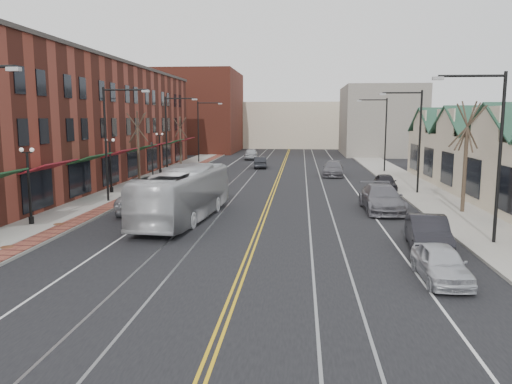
% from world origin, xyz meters
% --- Properties ---
extents(ground, '(160.00, 160.00, 0.00)m').
position_xyz_m(ground, '(0.00, 0.00, 0.00)').
color(ground, black).
rests_on(ground, ground).
extents(sidewalk_left, '(4.00, 120.00, 0.15)m').
position_xyz_m(sidewalk_left, '(-12.00, 20.00, 0.07)').
color(sidewalk_left, gray).
rests_on(sidewalk_left, ground).
extents(sidewalk_right, '(4.00, 120.00, 0.15)m').
position_xyz_m(sidewalk_right, '(12.00, 20.00, 0.07)').
color(sidewalk_right, gray).
rests_on(sidewalk_right, ground).
extents(building_left, '(10.00, 50.00, 11.00)m').
position_xyz_m(building_left, '(-19.00, 27.00, 5.50)').
color(building_left, maroon).
rests_on(building_left, ground).
extents(backdrop_left, '(14.00, 18.00, 14.00)m').
position_xyz_m(backdrop_left, '(-16.00, 70.00, 7.00)').
color(backdrop_left, maroon).
rests_on(backdrop_left, ground).
extents(backdrop_mid, '(22.00, 14.00, 9.00)m').
position_xyz_m(backdrop_mid, '(0.00, 85.00, 4.50)').
color(backdrop_mid, '#C4B697').
rests_on(backdrop_mid, ground).
extents(backdrop_right, '(12.00, 16.00, 11.00)m').
position_xyz_m(backdrop_right, '(15.00, 65.00, 5.50)').
color(backdrop_right, slate).
rests_on(backdrop_right, ground).
extents(streetlight_l_1, '(3.33, 0.25, 8.00)m').
position_xyz_m(streetlight_l_1, '(-11.05, 16.00, 5.03)').
color(streetlight_l_1, black).
rests_on(streetlight_l_1, sidewalk_left).
extents(streetlight_l_2, '(3.33, 0.25, 8.00)m').
position_xyz_m(streetlight_l_2, '(-11.05, 32.00, 5.03)').
color(streetlight_l_2, black).
rests_on(streetlight_l_2, sidewalk_left).
extents(streetlight_l_3, '(3.33, 0.25, 8.00)m').
position_xyz_m(streetlight_l_3, '(-11.05, 48.00, 5.03)').
color(streetlight_l_3, black).
rests_on(streetlight_l_3, sidewalk_left).
extents(streetlight_r_0, '(3.33, 0.25, 8.00)m').
position_xyz_m(streetlight_r_0, '(11.05, 6.00, 5.03)').
color(streetlight_r_0, black).
rests_on(streetlight_r_0, sidewalk_right).
extents(streetlight_r_1, '(3.33, 0.25, 8.00)m').
position_xyz_m(streetlight_r_1, '(11.05, 22.00, 5.03)').
color(streetlight_r_1, black).
rests_on(streetlight_r_1, sidewalk_right).
extents(streetlight_r_2, '(3.33, 0.25, 8.00)m').
position_xyz_m(streetlight_r_2, '(11.05, 38.00, 5.03)').
color(streetlight_r_2, black).
rests_on(streetlight_r_2, sidewalk_right).
extents(lamppost_l_1, '(0.84, 0.28, 4.27)m').
position_xyz_m(lamppost_l_1, '(-12.80, 8.00, 2.20)').
color(lamppost_l_1, black).
rests_on(lamppost_l_1, sidewalk_left).
extents(lamppost_l_2, '(0.84, 0.28, 4.27)m').
position_xyz_m(lamppost_l_2, '(-12.80, 20.00, 2.20)').
color(lamppost_l_2, black).
rests_on(lamppost_l_2, sidewalk_left).
extents(lamppost_l_3, '(0.84, 0.28, 4.27)m').
position_xyz_m(lamppost_l_3, '(-12.80, 34.00, 2.20)').
color(lamppost_l_3, black).
rests_on(lamppost_l_3, sidewalk_left).
extents(tree_left_near, '(1.78, 1.37, 6.48)m').
position_xyz_m(tree_left_near, '(-12.50, 26.00, 3.51)').
color(tree_left_near, '#382B21').
rests_on(tree_left_near, sidewalk_left).
extents(tree_left_far, '(1.66, 1.28, 6.02)m').
position_xyz_m(tree_left_far, '(-12.50, 42.00, 3.28)').
color(tree_left_far, '#382B21').
rests_on(tree_left_far, sidewalk_left).
extents(tree_right_mid, '(1.90, 1.46, 6.93)m').
position_xyz_m(tree_right_mid, '(12.50, 14.00, 3.75)').
color(tree_right_mid, '#382B21').
rests_on(tree_right_mid, sidewalk_right).
extents(manhole_mid, '(0.60, 0.60, 0.02)m').
position_xyz_m(manhole_mid, '(-11.20, 3.00, 0.16)').
color(manhole_mid, '#592D19').
rests_on(manhole_mid, sidewalk_left).
extents(manhole_far, '(0.60, 0.60, 0.02)m').
position_xyz_m(manhole_far, '(-11.20, 8.00, 0.16)').
color(manhole_far, '#592D19').
rests_on(manhole_far, sidewalk_left).
extents(traffic_signal, '(0.18, 0.15, 3.80)m').
position_xyz_m(traffic_signal, '(-10.60, 24.00, 2.35)').
color(traffic_signal, black).
rests_on(traffic_signal, sidewalk_left).
extents(transit_bus, '(3.70, 11.45, 3.13)m').
position_xyz_m(transit_bus, '(-4.61, 10.36, 1.57)').
color(transit_bus, silver).
rests_on(transit_bus, ground).
extents(parked_suv, '(2.82, 6.08, 1.69)m').
position_xyz_m(parked_suv, '(-7.50, 12.89, 0.84)').
color(parked_suv, '#B4B6BB').
rests_on(parked_suv, ground).
extents(parked_car_a, '(1.66, 4.02, 1.36)m').
position_xyz_m(parked_car_a, '(7.50, 0.35, 0.68)').
color(parked_car_a, silver).
rests_on(parked_car_a, ground).
extents(parked_car_b, '(2.11, 4.87, 1.56)m').
position_xyz_m(parked_car_b, '(8.13, 4.87, 0.78)').
color(parked_car_b, black).
rests_on(parked_car_b, ground).
extents(parked_car_c, '(2.53, 5.98, 1.72)m').
position_xyz_m(parked_car_c, '(7.50, 14.34, 0.86)').
color(parked_car_c, slate).
rests_on(parked_car_c, ground).
extents(parked_car_d, '(1.80, 4.14, 1.39)m').
position_xyz_m(parked_car_d, '(9.30, 23.89, 0.69)').
color(parked_car_d, black).
rests_on(parked_car_d, ground).
extents(distant_car_left, '(1.72, 4.24, 1.37)m').
position_xyz_m(distant_car_left, '(-2.61, 41.51, 0.68)').
color(distant_car_left, black).
rests_on(distant_car_left, ground).
extents(distant_car_right, '(2.58, 5.44, 1.53)m').
position_xyz_m(distant_car_right, '(5.61, 33.93, 0.77)').
color(distant_car_right, '#5C5A61').
rests_on(distant_car_right, ground).
extents(distant_car_far, '(2.17, 4.88, 1.63)m').
position_xyz_m(distant_car_far, '(-4.94, 53.64, 0.82)').
color(distant_car_far, '#A3A6AA').
rests_on(distant_car_far, ground).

